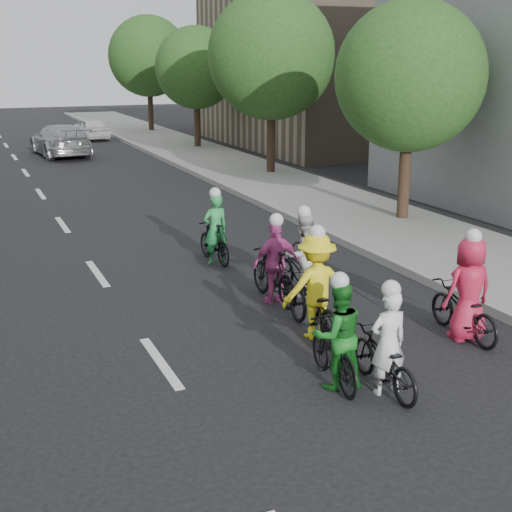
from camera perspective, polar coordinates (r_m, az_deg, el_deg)
ground at (r=10.99m, az=-7.64°, el=-8.46°), size 120.00×120.00×0.00m
sidewalk_right at (r=22.78m, az=5.11°, el=4.46°), size 4.00×80.00×0.15m
curb_right at (r=21.95m, az=0.59°, el=4.14°), size 0.18×80.00×0.18m
bldg_se at (r=38.48m, az=6.06°, el=14.85°), size 10.00×14.00×8.00m
tree_r_0 at (r=19.88m, az=12.22°, el=13.86°), size 4.00×4.00×5.97m
tree_r_1 at (r=27.74m, az=1.23°, el=15.73°), size 4.80×4.80×6.93m
tree_r_2 at (r=36.15m, az=-4.82°, el=14.78°), size 4.00×4.00×5.97m
tree_r_3 at (r=44.78m, az=-8.59°, el=15.52°), size 4.80×4.80×6.93m
cyclist_0 at (r=12.08m, az=16.44°, el=-3.43°), size 0.85×1.75×1.86m
cyclist_1 at (r=9.98m, az=10.25°, el=-7.82°), size 0.62×1.67×1.63m
cyclist_2 at (r=11.69m, az=4.69°, el=-3.19°), size 1.16×1.95×1.90m
cyclist_3 at (r=13.74m, az=3.69°, el=-0.59°), size 0.86×1.81×1.78m
cyclist_4 at (r=13.30m, az=1.50°, el=-1.09°), size 0.94×1.74×1.72m
cyclist_5 at (r=15.92m, az=-3.32°, el=1.55°), size 0.60×1.56×1.72m
cyclist_6 at (r=10.01m, az=6.40°, el=-6.96°), size 0.80×1.62×1.68m
follow_car_lead at (r=34.84m, az=-15.41°, el=8.93°), size 2.47×5.21×1.47m
follow_car_trail at (r=41.59m, az=-13.18°, el=9.91°), size 1.97×3.79×1.23m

